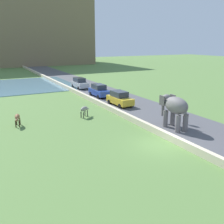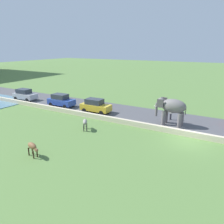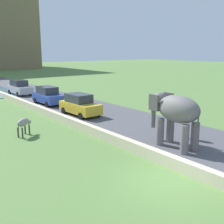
# 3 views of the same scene
# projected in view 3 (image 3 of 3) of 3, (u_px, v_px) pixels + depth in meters

# --- Properties ---
(ground_plane) EXTENTS (220.00, 220.00, 0.00)m
(ground_plane) POSITION_uv_depth(u_px,v_px,m) (168.00, 181.00, 11.60)
(ground_plane) COLOR #567A3D
(road_surface) EXTENTS (7.00, 120.00, 0.06)m
(road_surface) POSITION_uv_depth(u_px,v_px,m) (56.00, 100.00, 29.95)
(road_surface) COLOR #4C4C51
(road_surface) RESTS_ON ground
(barrier_wall) EXTENTS (0.40, 110.00, 0.57)m
(barrier_wall) POSITION_uv_depth(u_px,v_px,m) (29.00, 105.00, 26.07)
(barrier_wall) COLOR beige
(barrier_wall) RESTS_ON ground
(elephant) EXTENTS (1.51, 3.49, 2.99)m
(elephant) POSITION_uv_depth(u_px,v_px,m) (175.00, 112.00, 15.22)
(elephant) COLOR slate
(elephant) RESTS_ON ground
(person_beside_elephant) EXTENTS (0.36, 0.22, 1.63)m
(person_beside_elephant) POSITION_uv_depth(u_px,v_px,m) (187.00, 126.00, 16.84)
(person_beside_elephant) COLOR #33333D
(person_beside_elephant) RESTS_ON ground
(car_yellow) EXTENTS (1.90, 4.05, 1.80)m
(car_yellow) POSITION_uv_depth(u_px,v_px,m) (80.00, 105.00, 23.05)
(car_yellow) COLOR gold
(car_yellow) RESTS_ON ground
(car_silver) EXTENTS (1.90, 4.06, 1.80)m
(car_silver) POSITION_uv_depth(u_px,v_px,m) (20.00, 88.00, 33.60)
(car_silver) COLOR #B7B7BC
(car_silver) RESTS_ON ground
(car_blue) EXTENTS (1.84, 4.02, 1.80)m
(car_blue) POSITION_uv_depth(u_px,v_px,m) (48.00, 96.00, 27.64)
(car_blue) COLOR #2D4CA8
(car_blue) RESTS_ON ground
(cow_grey) EXTENTS (1.32, 1.09, 1.15)m
(cow_grey) POSITION_uv_depth(u_px,v_px,m) (24.00, 123.00, 17.57)
(cow_grey) COLOR gray
(cow_grey) RESTS_ON ground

